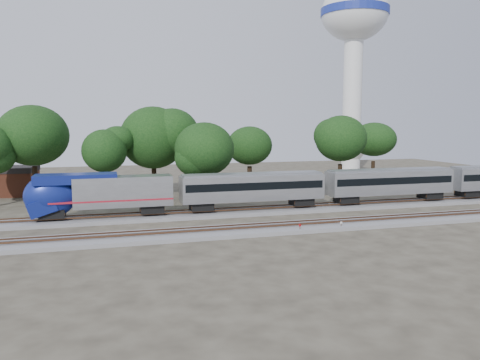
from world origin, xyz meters
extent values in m
plane|color=#383328|center=(0.00, 0.00, 0.00)|extent=(160.00, 160.00, 0.00)
cube|color=slate|center=(0.00, 6.00, 0.20)|extent=(160.00, 5.00, 0.40)
cube|color=brown|center=(0.00, 5.28, 0.66)|extent=(160.00, 0.08, 0.15)
cube|color=brown|center=(0.00, 6.72, 0.66)|extent=(160.00, 0.08, 0.15)
cube|color=slate|center=(0.00, -4.00, 0.20)|extent=(160.00, 5.00, 0.40)
cube|color=brown|center=(0.00, -4.72, 0.66)|extent=(160.00, 0.08, 0.15)
cube|color=brown|center=(0.00, -3.28, 0.66)|extent=(160.00, 0.08, 0.15)
cube|color=silver|center=(-14.03, 6.00, 3.41)|extent=(11.13, 3.15, 3.47)
ellipsoid|color=navy|center=(-22.01, 6.00, 3.15)|extent=(5.67, 3.28, 4.83)
cube|color=navy|center=(-19.18, 6.00, 5.04)|extent=(8.93, 3.09, 1.05)
cube|color=black|center=(-21.49, 6.00, 4.20)|extent=(0.47, 2.42, 1.37)
cube|color=maroon|center=(-15.29, 6.00, 2.52)|extent=(13.65, 3.19, 0.19)
cube|color=black|center=(-21.85, 6.00, 1.20)|extent=(2.73, 2.31, 0.95)
cube|color=black|center=(-10.83, 6.00, 1.20)|extent=(2.73, 2.31, 0.95)
cube|color=silver|center=(1.79, 6.00, 3.25)|extent=(18.27, 3.15, 3.15)
cube|color=black|center=(1.79, 6.00, 3.57)|extent=(17.64, 3.20, 0.95)
cube|color=gray|center=(1.79, 6.00, 4.88)|extent=(17.85, 2.52, 0.37)
cube|color=black|center=(-4.83, 6.00, 1.20)|extent=(2.73, 2.31, 0.95)
cube|color=black|center=(8.40, 6.00, 1.20)|extent=(2.73, 2.31, 0.95)
cube|color=silver|center=(21.49, 6.00, 3.25)|extent=(18.27, 3.15, 3.15)
cube|color=black|center=(21.49, 6.00, 3.57)|extent=(17.64, 3.20, 0.95)
cube|color=gray|center=(21.49, 6.00, 4.88)|extent=(17.85, 2.52, 0.37)
cube|color=black|center=(14.87, 6.00, 1.20)|extent=(2.73, 2.31, 0.95)
cube|color=black|center=(28.10, 6.00, 1.20)|extent=(2.73, 2.31, 0.95)
cube|color=black|center=(34.57, 6.00, 1.20)|extent=(2.73, 2.31, 0.95)
cylinder|color=#512D19|center=(3.08, -5.92, 0.43)|extent=(0.06, 0.06, 0.87)
cylinder|color=#A00B12|center=(3.08, -5.92, 0.82)|extent=(0.30, 0.12, 0.31)
cylinder|color=#512D19|center=(7.94, -5.63, 0.39)|extent=(0.05, 0.05, 0.77)
cylinder|color=silver|center=(7.94, -5.63, 0.73)|extent=(0.28, 0.04, 0.28)
cube|color=#512D19|center=(5.60, -5.86, 0.15)|extent=(0.58, 0.47, 0.30)
cylinder|color=silver|center=(41.26, 51.90, 15.63)|extent=(4.47, 4.47, 31.26)
cone|color=silver|center=(41.26, 51.90, 2.23)|extent=(7.15, 7.15, 4.47)
ellipsoid|color=silver|center=(41.26, 51.90, 37.13)|extent=(15.63, 15.63, 13.29)
cylinder|color=navy|center=(41.26, 51.90, 37.13)|extent=(15.81, 15.81, 1.79)
cube|color=brown|center=(-31.32, 30.69, 1.84)|extent=(9.69, 7.16, 3.68)
cube|color=black|center=(-31.32, 30.69, 4.09)|extent=(9.90, 7.38, 0.83)
cylinder|color=black|center=(-25.77, 22.97, 2.57)|extent=(0.70, 0.70, 5.14)
ellipsoid|color=black|center=(-25.77, 22.97, 9.54)|extent=(9.69, 9.69, 8.23)
cylinder|color=black|center=(-16.05, 19.03, 1.99)|extent=(0.70, 0.70, 3.98)
ellipsoid|color=black|center=(-16.05, 19.03, 7.39)|extent=(7.51, 7.51, 6.38)
cylinder|color=black|center=(-8.84, 22.73, 2.45)|extent=(0.70, 0.70, 4.90)
ellipsoid|color=black|center=(-8.84, 22.73, 9.09)|extent=(9.23, 9.23, 7.85)
cylinder|color=black|center=(-2.48, 15.29, 2.06)|extent=(0.70, 0.70, 4.11)
ellipsoid|color=black|center=(-2.48, 15.29, 7.63)|extent=(7.75, 7.75, 6.59)
cylinder|color=black|center=(7.36, 25.43, 2.03)|extent=(0.70, 0.70, 4.07)
ellipsoid|color=black|center=(7.36, 25.43, 7.55)|extent=(7.67, 7.67, 6.52)
cylinder|color=black|center=(20.24, 17.86, 2.39)|extent=(0.70, 0.70, 4.77)
ellipsoid|color=black|center=(20.24, 17.86, 8.86)|extent=(9.00, 9.00, 7.65)
cylinder|color=black|center=(30.42, 24.57, 2.27)|extent=(0.70, 0.70, 4.53)
ellipsoid|color=black|center=(30.42, 24.57, 8.42)|extent=(8.54, 8.54, 7.26)
camera|label=1|loc=(-15.88, -49.49, 11.17)|focal=35.00mm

